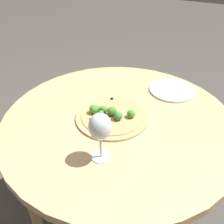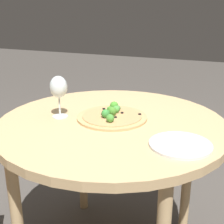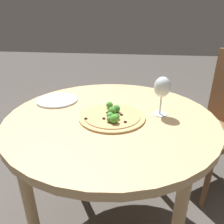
{
  "view_description": "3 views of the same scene",
  "coord_description": "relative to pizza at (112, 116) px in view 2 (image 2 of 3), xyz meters",
  "views": [
    {
      "loc": [
        0.78,
        0.35,
        1.4
      ],
      "look_at": [
        0.01,
        -0.03,
        0.77
      ],
      "focal_mm": 40.0,
      "sensor_mm": 36.0,
      "label": 1
    },
    {
      "loc": [
        -0.46,
        1.19,
        1.23
      ],
      "look_at": [
        0.01,
        -0.03,
        0.77
      ],
      "focal_mm": 50.0,
      "sensor_mm": 36.0,
      "label": 2
    },
    {
      "loc": [
        0.13,
        -0.95,
        1.2
      ],
      "look_at": [
        0.01,
        -0.03,
        0.77
      ],
      "focal_mm": 35.0,
      "sensor_mm": 36.0,
      "label": 3
    }
  ],
  "objects": [
    {
      "name": "plate_near",
      "position": [
        -0.33,
        0.18,
        -0.01
      ],
      "size": [
        0.23,
        0.23,
        0.01
      ],
      "color": "silver",
      "rests_on": "dining_table"
    },
    {
      "name": "wine_glass",
      "position": [
        0.23,
        0.07,
        0.12
      ],
      "size": [
        0.08,
        0.08,
        0.19
      ],
      "color": "silver",
      "rests_on": "dining_table"
    },
    {
      "name": "dining_table",
      "position": [
        -0.01,
        0.03,
        -0.09
      ],
      "size": [
        1.0,
        1.0,
        0.74
      ],
      "color": "tan",
      "rests_on": "ground_plane"
    },
    {
      "name": "pizza",
      "position": [
        0.0,
        0.0,
        0.0
      ],
      "size": [
        0.31,
        0.31,
        0.05
      ],
      "color": "tan",
      "rests_on": "dining_table"
    }
  ]
}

